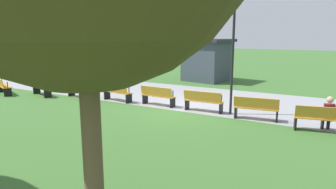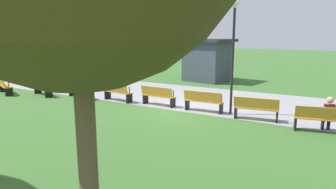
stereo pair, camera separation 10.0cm
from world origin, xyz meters
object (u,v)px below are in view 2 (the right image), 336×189
bench_2 (41,87)px  person_seated (328,113)px  bench_7 (256,108)px  bench_5 (158,96)px  bench_8 (321,119)px  bench_1 (4,86)px  bench_6 (203,101)px  bench_4 (117,92)px  kiosk (207,60)px  bench_3 (79,89)px  lamp_post (234,37)px

bench_2 → person_seated: (13.37, 0.74, 0.17)m
bench_7 → bench_2: bearing=177.6°
bench_5 → bench_8: same height
bench_1 → person_seated: person_seated is taller
bench_1 → bench_2: 2.22m
bench_6 → person_seated: (4.60, -0.37, 0.17)m
bench_5 → bench_6: bearing=2.4°
bench_6 → bench_5: bearing=177.6°
bench_4 → kiosk: 8.46m
bench_3 → bench_1: bearing=-151.0°
bench_5 → bench_6: (2.22, 0.00, 0.00)m
bench_4 → bench_7: size_ratio=1.00×
bench_5 → bench_6: size_ratio=1.00×
bench_3 → bench_5: bearing=19.3°
bench_5 → bench_7: 4.44m
bench_2 → kiosk: kiosk is taller
bench_6 → person_seated: person_seated is taller
person_seated → lamp_post: (-3.50, 0.60, 2.43)m
bench_1 → kiosk: size_ratio=0.46×
bench_5 → bench_7: bearing=0.0°
bench_1 → lamp_post: bearing=31.6°
bench_7 → person_seated: (2.38, -0.19, 0.17)m
bench_3 → bench_6: (6.63, 0.56, 0.00)m
bench_2 → bench_3: (2.15, 0.55, 0.00)m
bench_1 → bench_5: bearing=33.8°
bench_4 → lamp_post: lamp_post is taller
bench_8 → person_seated: person_seated is taller
bench_1 → kiosk: (7.60, 9.98, 1.02)m
bench_1 → bench_6: same height
bench_5 → bench_2: bearing=-168.0°
bench_4 → bench_7: bearing=7.3°
kiosk → bench_2: bearing=-110.9°
bench_5 → bench_6: 2.22m
bench_2 → person_seated: size_ratio=1.41×
bench_8 → person_seated: size_ratio=1.41×
kiosk → bench_4: bearing=-88.1°
bench_3 → kiosk: (3.35, 8.69, 1.02)m
bench_6 → kiosk: bearing=109.5°
bench_2 → bench_8: bearing=19.3°
bench_5 → bench_8: 6.65m
bench_4 → bench_7: (6.65, 0.00, 0.00)m
bench_1 → bench_2: size_ratio=1.00×
bench_1 → bench_4: 6.65m
bench_1 → bench_7: 13.19m
bench_2 → bench_5: size_ratio=1.03×
bench_6 → bench_7: 2.22m
bench_2 → bench_6: bearing=24.2°
bench_4 → bench_6: size_ratio=1.02×
bench_8 → kiosk: 11.64m
bench_2 → bench_6: 8.85m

